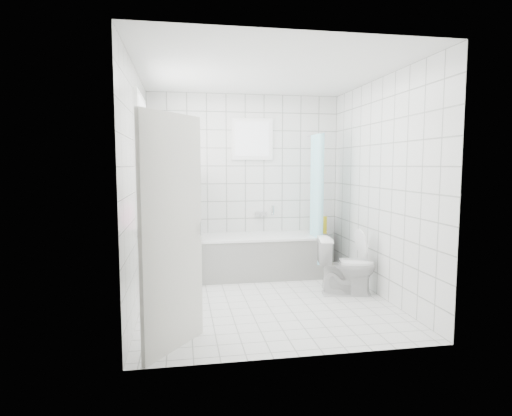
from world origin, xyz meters
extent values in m
plane|color=white|center=(0.00, 0.00, 0.00)|extent=(3.00, 3.00, 0.00)
plane|color=white|center=(0.00, 0.00, 2.60)|extent=(3.00, 3.00, 0.00)
cube|color=white|center=(0.00, 1.50, 1.30)|extent=(2.80, 0.02, 2.60)
cube|color=white|center=(0.00, -1.50, 1.30)|extent=(2.80, 0.02, 2.60)
cube|color=white|center=(-1.40, 0.00, 1.30)|extent=(0.02, 3.00, 2.60)
cube|color=white|center=(1.40, 0.00, 1.30)|extent=(0.02, 3.00, 2.60)
cube|color=white|center=(-1.35, 0.30, 1.60)|extent=(0.01, 0.90, 1.40)
cube|color=white|center=(0.10, 1.46, 1.95)|extent=(0.50, 0.01, 0.50)
cube|color=white|center=(-1.31, 0.30, 0.86)|extent=(0.18, 1.02, 0.08)
cube|color=silver|center=(-1.01, -1.16, 1.00)|extent=(0.51, 0.67, 2.00)
cube|color=white|center=(0.12, 1.12, 0.28)|extent=(1.75, 0.75, 0.55)
cube|color=white|center=(0.12, 1.12, 0.57)|extent=(1.77, 0.77, 0.03)
cube|color=white|center=(-0.83, 1.07, 0.75)|extent=(0.15, 0.85, 1.50)
cube|color=white|center=(1.10, 1.38, 0.28)|extent=(0.40, 0.24, 0.55)
imported|color=white|center=(1.03, 0.07, 0.35)|extent=(0.75, 0.52, 0.70)
cylinder|color=silver|center=(0.95, 1.10, 2.00)|extent=(0.02, 0.80, 0.02)
cube|color=silver|center=(0.22, 1.46, 0.85)|extent=(0.18, 0.06, 0.06)
imported|color=#AE5790|center=(-1.30, 0.55, 1.00)|extent=(0.12, 0.12, 0.19)
imported|color=silver|center=(-1.30, 0.28, 0.98)|extent=(0.16, 0.16, 0.17)
imported|color=#37FBEC|center=(-1.30, 0.12, 0.99)|extent=(0.12, 0.12, 0.19)
imported|color=pink|center=(-1.30, -0.04, 1.05)|extent=(0.17, 0.17, 0.31)
imported|color=white|center=(-1.30, 0.46, 1.06)|extent=(0.13, 0.13, 0.32)
cylinder|color=#1916B4|center=(1.18, 1.38, 0.68)|extent=(0.06, 0.06, 0.26)
cylinder|color=green|center=(1.05, 1.29, 0.66)|extent=(0.06, 0.06, 0.23)
cylinder|color=yellow|center=(1.17, 1.31, 0.68)|extent=(0.06, 0.06, 0.26)
camera|label=1|loc=(-0.93, -4.76, 1.57)|focal=30.00mm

